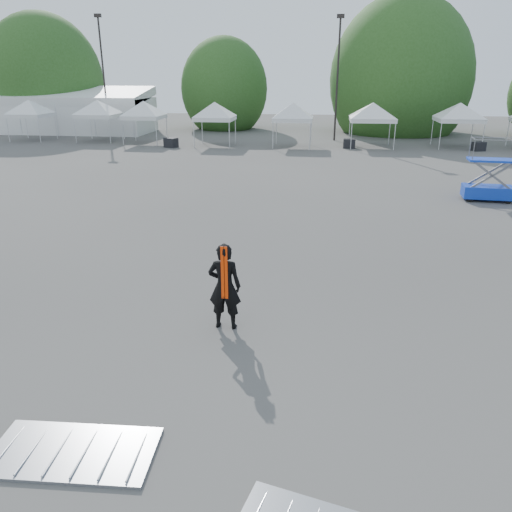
# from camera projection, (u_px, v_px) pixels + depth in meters

# --- Properties ---
(ground) EXTENTS (120.00, 120.00, 0.00)m
(ground) POSITION_uv_depth(u_px,v_px,m) (241.00, 290.00, 13.28)
(ground) COLOR #474442
(ground) RESTS_ON ground
(marquee) EXTENTS (15.00, 6.25, 4.23)m
(marquee) POSITION_uv_depth(u_px,v_px,m) (72.00, 111.00, 47.84)
(marquee) COLOR white
(marquee) RESTS_ON ground
(light_pole_west) EXTENTS (0.60, 0.25, 10.30)m
(light_pole_west) POSITION_uv_depth(u_px,v_px,m) (103.00, 69.00, 45.11)
(light_pole_west) COLOR black
(light_pole_west) RESTS_ON ground
(light_pole_east) EXTENTS (0.60, 0.25, 9.80)m
(light_pole_east) POSITION_uv_depth(u_px,v_px,m) (338.00, 72.00, 40.79)
(light_pole_east) COLOR black
(light_pole_east) RESTS_ON ground
(tree_far_w) EXTENTS (4.80, 4.80, 7.30)m
(tree_far_w) POSITION_uv_depth(u_px,v_px,m) (45.00, 82.00, 50.23)
(tree_far_w) COLOR #382314
(tree_far_w) RESTS_ON ground
(tree_mid_w) EXTENTS (4.16, 4.16, 6.33)m
(tree_mid_w) POSITION_uv_depth(u_px,v_px,m) (224.00, 89.00, 50.11)
(tree_mid_w) COLOR #382314
(tree_mid_w) RESTS_ON ground
(tree_mid_e) EXTENTS (5.12, 5.12, 7.79)m
(tree_mid_e) POSITION_uv_depth(u_px,v_px,m) (400.00, 80.00, 46.81)
(tree_mid_e) COLOR #382314
(tree_mid_e) RESTS_ON ground
(tent_a) EXTENTS (4.19, 4.19, 3.88)m
(tent_a) POSITION_uv_depth(u_px,v_px,m) (29.00, 103.00, 41.69)
(tent_a) COLOR silver
(tent_a) RESTS_ON ground
(tent_b) EXTENTS (4.47, 4.47, 3.88)m
(tent_b) POSITION_uv_depth(u_px,v_px,m) (97.00, 103.00, 41.22)
(tent_b) COLOR silver
(tent_b) RESTS_ON ground
(tent_c) EXTENTS (4.21, 4.21, 3.88)m
(tent_c) POSITION_uv_depth(u_px,v_px,m) (143.00, 104.00, 39.94)
(tent_c) COLOR silver
(tent_c) RESTS_ON ground
(tent_d) EXTENTS (4.18, 4.18, 3.88)m
(tent_d) POSITION_uv_depth(u_px,v_px,m) (214.00, 106.00, 38.59)
(tent_d) COLOR silver
(tent_d) RESTS_ON ground
(tent_e) EXTENTS (4.22, 4.22, 3.88)m
(tent_e) POSITION_uv_depth(u_px,v_px,m) (293.00, 106.00, 37.94)
(tent_e) COLOR silver
(tent_e) RESTS_ON ground
(tent_f) EXTENTS (4.75, 4.75, 3.88)m
(tent_f) POSITION_uv_depth(u_px,v_px,m) (373.00, 106.00, 37.84)
(tent_f) COLOR silver
(tent_f) RESTS_ON ground
(tent_g) EXTENTS (4.62, 4.62, 3.88)m
(tent_g) POSITION_uv_depth(u_px,v_px,m) (460.00, 106.00, 37.66)
(tent_g) COLOR silver
(tent_g) RESTS_ON ground
(man) EXTENTS (0.73, 0.48, 2.01)m
(man) POSITION_uv_depth(u_px,v_px,m) (225.00, 286.00, 11.04)
(man) COLOR black
(man) RESTS_ON ground
(scissor_lift) EXTENTS (2.22, 1.24, 2.76)m
(scissor_lift) POSITION_uv_depth(u_px,v_px,m) (491.00, 170.00, 22.15)
(scissor_lift) COLOR #0D47AF
(scissor_lift) RESTS_ON ground
(barrier_left) EXTENTS (2.55, 1.37, 0.08)m
(barrier_left) POSITION_uv_depth(u_px,v_px,m) (73.00, 451.00, 7.58)
(barrier_left) COLOR #A2A5AA
(barrier_left) RESTS_ON ground
(crate_west) EXTENTS (1.14, 1.03, 0.72)m
(crate_west) POSITION_uv_depth(u_px,v_px,m) (171.00, 143.00, 38.56)
(crate_west) COLOR black
(crate_west) RESTS_ON ground
(crate_mid) EXTENTS (0.95, 0.76, 0.70)m
(crate_mid) POSITION_uv_depth(u_px,v_px,m) (349.00, 143.00, 38.18)
(crate_mid) COLOR black
(crate_mid) RESTS_ON ground
(crate_east) EXTENTS (1.02, 0.92, 0.65)m
(crate_east) POSITION_uv_depth(u_px,v_px,m) (479.00, 146.00, 36.83)
(crate_east) COLOR black
(crate_east) RESTS_ON ground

